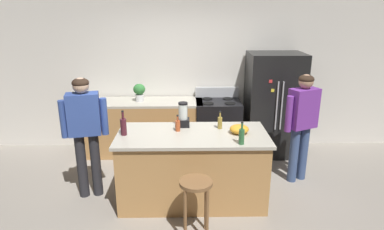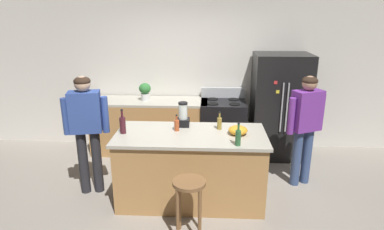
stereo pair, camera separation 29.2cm
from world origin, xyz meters
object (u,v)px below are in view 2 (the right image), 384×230
at_px(bottle_wine, 123,124).
at_px(bottle_olive_oil, 238,137).
at_px(person_by_island_left, 86,124).
at_px(bottle_vinegar, 219,123).
at_px(stove_range, 223,127).
at_px(person_by_sink_right, 306,121).
at_px(bar_stool, 189,194).
at_px(mixing_bowl, 238,130).
at_px(refrigerator, 279,106).
at_px(kitchen_island, 191,167).
at_px(blender_appliance, 183,116).
at_px(bottle_cooking_sauce, 177,125).
at_px(potted_plant, 145,90).

bearing_deg(bottle_wine, bottle_olive_oil, -12.68).
xyz_separation_m(person_by_island_left, bottle_vinegar, (1.75, 0.05, 0.03)).
distance_m(stove_range, person_by_island_left, 2.37).
relative_size(person_by_sink_right, bottle_vinegar, 6.75).
xyz_separation_m(bar_stool, mixing_bowl, (0.57, 0.77, 0.46)).
distance_m(bottle_wine, bottle_olive_oil, 1.45).
xyz_separation_m(refrigerator, bar_stool, (-1.38, -2.26, -0.34)).
bearing_deg(person_by_island_left, bottle_wine, -17.17).
height_order(refrigerator, bottle_vinegar, refrigerator).
relative_size(kitchen_island, blender_appliance, 5.81).
distance_m(bar_stool, bottle_vinegar, 1.12).
bearing_deg(mixing_bowl, bottle_vinegar, 142.35).
xyz_separation_m(bar_stool, bottle_wine, (-0.88, 0.73, 0.52)).
bearing_deg(bottle_olive_oil, mixing_bowl, 85.35).
bearing_deg(bottle_cooking_sauce, bottle_wine, -169.23).
height_order(kitchen_island, person_by_sink_right, person_by_sink_right).
height_order(person_by_island_left, bar_stool, person_by_island_left).
bearing_deg(refrigerator, stove_range, 178.49).
xyz_separation_m(bottle_olive_oil, bottle_vinegar, (-0.20, 0.53, -0.02)).
bearing_deg(bottle_vinegar, kitchen_island, -153.41).
height_order(bottle_wine, bottle_vinegar, bottle_wine).
xyz_separation_m(refrigerator, blender_appliance, (-1.52, -1.21, 0.20)).
relative_size(refrigerator, bottle_wine, 5.56).
distance_m(refrigerator, bottle_wine, 2.73).
relative_size(blender_appliance, mixing_bowl, 1.36).
height_order(person_by_island_left, bottle_wine, person_by_island_left).
bearing_deg(person_by_island_left, stove_range, 36.87).
height_order(blender_appliance, bottle_vinegar, blender_appliance).
xyz_separation_m(refrigerator, bottle_olive_oil, (-0.84, -1.85, 0.16)).
height_order(bottle_cooking_sauce, mixing_bowl, bottle_cooking_sauce).
xyz_separation_m(bar_stool, bottle_cooking_sauce, (-0.21, 0.86, 0.48)).
bearing_deg(person_by_sink_right, blender_appliance, -172.29).
xyz_separation_m(blender_appliance, bottle_wine, (-0.74, -0.31, -0.02)).
distance_m(kitchen_island, blender_appliance, 0.68).
height_order(stove_range, bottle_vinegar, bottle_vinegar).
distance_m(blender_appliance, mixing_bowl, 0.77).
bearing_deg(bottle_cooking_sauce, person_by_sink_right, 13.33).
xyz_separation_m(person_by_island_left, bottle_wine, (0.53, -0.16, 0.06)).
bearing_deg(blender_appliance, person_by_sink_right, 7.71).
bearing_deg(potted_plant, bottle_wine, -89.59).
height_order(kitchen_island, stove_range, stove_range).
relative_size(kitchen_island, refrigerator, 1.09).
bearing_deg(kitchen_island, bottle_cooking_sauce, 152.21).
bearing_deg(kitchen_island, bottle_olive_oil, -31.75).
relative_size(kitchen_island, person_by_sink_right, 1.20).
bearing_deg(blender_appliance, bottle_vinegar, -12.06).
bearing_deg(potted_plant, bottle_vinegar, -48.04).
height_order(bar_stool, bottle_wine, bottle_wine).
bearing_deg(kitchen_island, blender_appliance, 112.72).
relative_size(stove_range, person_by_sink_right, 0.70).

